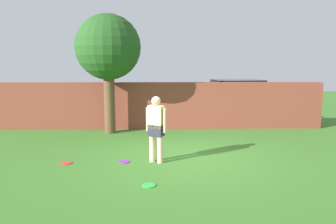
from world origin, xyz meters
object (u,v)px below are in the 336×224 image
(person, at_px, (156,126))
(frisbee_green, at_px, (149,185))
(frisbee_purple, at_px, (124,162))
(car, at_px, (237,100))
(frisbee_red, at_px, (66,163))
(tree, at_px, (108,49))

(person, height_order, frisbee_green, person)
(frisbee_purple, distance_m, frisbee_green, 1.71)
(car, bearing_deg, frisbee_purple, -130.60)
(car, distance_m, frisbee_purple, 7.43)
(frisbee_purple, bearing_deg, person, -0.78)
(car, bearing_deg, frisbee_green, -120.80)
(frisbee_green, xyz_separation_m, frisbee_red, (-2.05, 1.51, 0.00))
(frisbee_red, bearing_deg, frisbee_green, -36.35)
(person, bearing_deg, tree, 142.55)
(car, height_order, frisbee_green, car)
(tree, xyz_separation_m, frisbee_purple, (0.86, -3.49, -2.89))
(tree, relative_size, frisbee_red, 15.01)
(frisbee_green, height_order, frisbee_red, same)
(tree, distance_m, person, 4.35)
(tree, relative_size, frisbee_purple, 15.01)
(person, height_order, frisbee_red, person)
(car, bearing_deg, tree, -158.80)
(car, relative_size, frisbee_purple, 16.14)
(tree, height_order, frisbee_red, tree)
(tree, distance_m, frisbee_green, 6.02)
(tree, bearing_deg, person, -64.75)
(person, distance_m, frisbee_green, 1.80)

